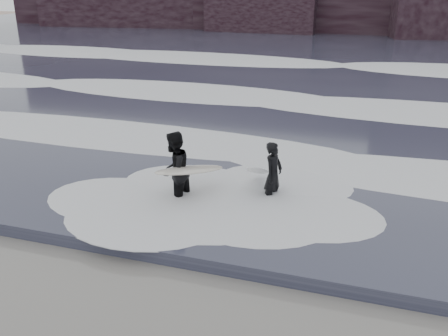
% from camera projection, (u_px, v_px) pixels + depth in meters
% --- Properties ---
extents(sea, '(90.00, 52.00, 0.30)m').
position_uv_depth(sea, '(333.00, 58.00, 32.57)').
color(sea, '#343648').
rests_on(sea, ground).
extents(foam_near, '(60.00, 3.20, 0.20)m').
position_uv_depth(foam_near, '(259.00, 151.00, 14.75)').
color(foam_near, white).
rests_on(foam_near, sea).
extents(foam_mid, '(60.00, 4.00, 0.24)m').
position_uv_depth(foam_mid, '(299.00, 98.00, 20.95)').
color(foam_mid, white).
rests_on(foam_mid, sea).
extents(foam_far, '(60.00, 4.80, 0.30)m').
position_uv_depth(foam_far, '(326.00, 63.00, 28.92)').
color(foam_far, white).
rests_on(foam_far, sea).
extents(surfer_left, '(1.05, 1.82, 1.62)m').
position_uv_depth(surfer_left, '(270.00, 174.00, 11.95)').
color(surfer_left, black).
rests_on(surfer_left, ground).
extents(surfer_right, '(1.56, 2.28, 1.90)m').
position_uv_depth(surfer_right, '(176.00, 170.00, 11.78)').
color(surfer_right, black).
rests_on(surfer_right, ground).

